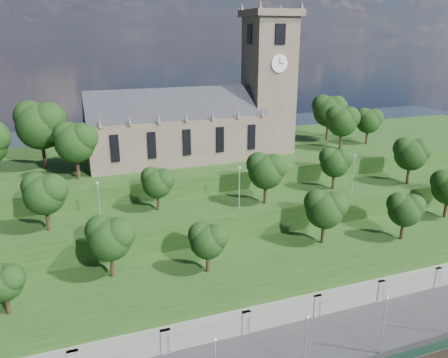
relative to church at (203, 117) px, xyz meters
name	(u,v)px	position (x,y,z in m)	size (l,w,h in m)	color
promenade	(303,357)	(-0.79, -39.98, -21.52)	(160.00, 12.00, 2.00)	#2D2D30
retaining_wall	(280,317)	(-0.79, -34.01, -20.02)	(160.00, 2.10, 5.00)	slate
embankment_lower	(260,283)	(-0.79, -27.98, -18.52)	(160.00, 12.00, 8.00)	#1D3E14
embankment_upper	(232,237)	(-0.79, -16.98, -16.52)	(160.00, 10.00, 12.00)	#1D3E14
hilltop	(194,188)	(-0.79, 4.02, -15.02)	(160.00, 32.00, 15.00)	#1D3E14
church	(203,117)	(0.00, 0.00, 0.00)	(38.60, 12.35, 27.60)	brown
trees_lower	(295,216)	(4.40, -27.50, -9.36)	(70.77, 9.12, 8.14)	black
trees_upper	(263,169)	(3.91, -18.04, -5.25)	(64.93, 7.95, 8.20)	black
trees_hilltop	(168,124)	(-6.73, -1.00, -0.73)	(77.60, 16.36, 11.59)	black
lamp_posts_promenade	(306,342)	(-2.79, -43.48, -16.14)	(60.36, 0.36, 7.55)	#B2B2B7
lamp_posts_upper	(239,184)	(-0.79, -19.98, -6.60)	(40.36, 0.36, 6.68)	#B2B2B7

